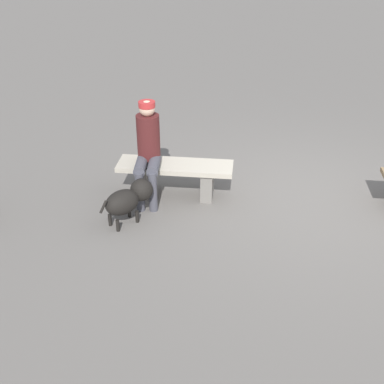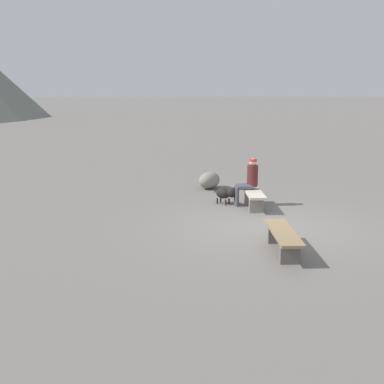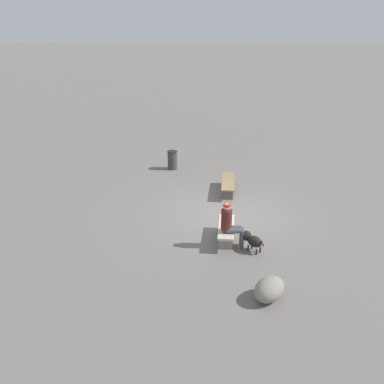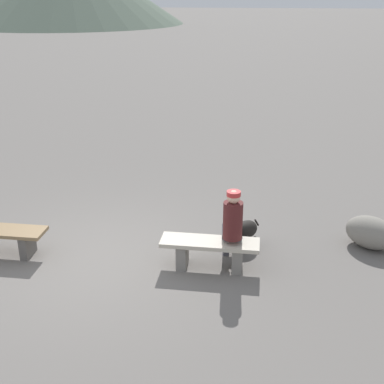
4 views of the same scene
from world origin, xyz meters
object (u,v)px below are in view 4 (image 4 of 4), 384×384
object	(u,v)px
bench_right	(210,249)
boulder	(371,232)
dog	(242,230)
seated_person	(232,223)

from	to	relation	value
bench_right	boulder	xyz separation A→B (m)	(2.64, 1.01, -0.04)
dog	boulder	bearing A→B (deg)	139.53
bench_right	boulder	size ratio (longest dim) A/B	1.78
bench_right	dog	size ratio (longest dim) A/B	2.42
boulder	bench_right	bearing A→B (deg)	-159.07
bench_right	seated_person	bearing A→B (deg)	17.24
dog	bench_right	bearing A→B (deg)	7.57
bench_right	seated_person	distance (m)	0.56
seated_person	dog	bearing A→B (deg)	73.15
bench_right	boulder	distance (m)	2.83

